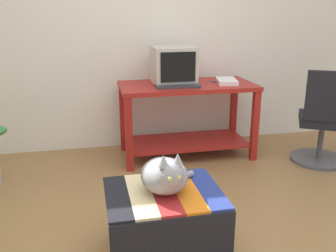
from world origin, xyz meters
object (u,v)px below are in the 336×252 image
Objects in this scene: keyboard at (178,86)px; ottoman_with_blanket at (164,224)px; desk at (187,107)px; cat at (166,175)px; office_chair at (323,124)px; book at (227,81)px; tv_monitor at (173,66)px.

ottoman_with_blanket is at bearing -105.68° from keyboard.
keyboard is 1.53m from ottoman_with_blanket.
cat is (-0.53, -1.53, 0.03)m from desk.
office_chair reaches higher than desk.
ottoman_with_blanket is (-0.42, -1.38, -0.52)m from keyboard.
desk is 3.17× the size of keyboard.
keyboard reaches higher than ottoman_with_blanket.
book reaches higher than ottoman_with_blanket.
tv_monitor reaches higher than desk.
ottoman_with_blanket is 0.73× the size of office_chair.
keyboard is 1.38m from office_chair.
tv_monitor is 1.68m from cat.
office_chair is (1.70, 1.05, -0.13)m from cat.
book is at bearing -7.01° from desk.
keyboard is 1.46m from cat.
ottoman_with_blanket is (-0.92, -1.47, -0.53)m from book.
tv_monitor is 0.97× the size of keyboard.
ottoman_with_blanket is at bearing 60.73° from office_chair.
tv_monitor is at bearing 69.88° from cat.
tv_monitor is 1.48m from office_chair.
book is (0.50, -0.11, -0.15)m from tv_monitor.
keyboard is at bearing -157.80° from book.
keyboard is at bearing -132.00° from desk.
office_chair is at bearing -16.84° from book.
book is at bearing -12.36° from tv_monitor.
keyboard is (-0.01, -0.20, -0.15)m from tv_monitor.
tv_monitor is at bearing 75.00° from ottoman_with_blanket.
tv_monitor reaches higher than ottoman_with_blanket.
ottoman_with_blanket is 2.01m from office_chair.
book is at bearing 0.81° from office_chair.
keyboard is 1.35× the size of book.
ottoman_with_blanket is (-0.42, -1.58, -0.68)m from tv_monitor.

